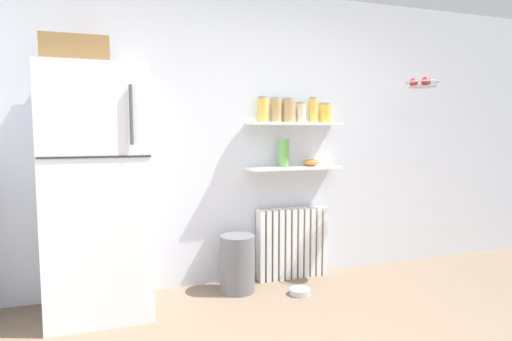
{
  "coord_description": "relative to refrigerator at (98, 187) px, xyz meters",
  "views": [
    {
      "loc": [
        -1.22,
        -1.6,
        1.37
      ],
      "look_at": [
        -0.13,
        1.6,
        1.05
      ],
      "focal_mm": 29.48,
      "sensor_mm": 36.0,
      "label": 1
    }
  ],
  "objects": [
    {
      "name": "shelf_bowl",
      "position": [
        1.84,
        0.21,
        0.12
      ],
      "size": [
        0.14,
        0.14,
        0.06
      ],
      "primitive_type": "ellipsoid",
      "color": "orange",
      "rests_on": "wall_shelf_lower"
    },
    {
      "name": "trash_bin",
      "position": [
        1.09,
        0.07,
        -0.71
      ],
      "size": [
        0.29,
        0.29,
        0.49
      ],
      "primitive_type": "cylinder",
      "color": "slate",
      "rests_on": "ground_plane"
    },
    {
      "name": "storage_jar_2",
      "position": [
        1.61,
        0.21,
        0.6
      ],
      "size": [
        0.12,
        0.12,
        0.21
      ],
      "color": "tan",
      "rests_on": "wall_shelf_upper"
    },
    {
      "name": "storage_jar_0",
      "position": [
        1.37,
        0.21,
        0.6
      ],
      "size": [
        0.1,
        0.1,
        0.22
      ],
      "color": "yellow",
      "rests_on": "wall_shelf_upper"
    },
    {
      "name": "storage_jar_1",
      "position": [
        1.49,
        0.21,
        0.6
      ],
      "size": [
        0.1,
        0.1,
        0.22
      ],
      "color": "tan",
      "rests_on": "wall_shelf_upper"
    },
    {
      "name": "wall_shelf_upper",
      "position": [
        1.67,
        0.21,
        0.48
      ],
      "size": [
        0.87,
        0.22,
        0.02
      ],
      "primitive_type": "cube",
      "color": "white"
    },
    {
      "name": "refrigerator",
      "position": [
        0.0,
        0.0,
        0.0
      ],
      "size": [
        0.73,
        0.66,
        2.01
      ],
      "color": "silver",
      "rests_on": "ground_plane"
    },
    {
      "name": "radiator",
      "position": [
        1.67,
        0.24,
        -0.63
      ],
      "size": [
        0.67,
        0.12,
        0.66
      ],
      "color": "white",
      "rests_on": "ground_plane"
    },
    {
      "name": "hanging_fruit_basket",
      "position": [
        2.71,
        -0.21,
        0.84
      ],
      "size": [
        0.29,
        0.29,
        0.09
      ],
      "color": "#B2B2B7"
    },
    {
      "name": "back_wall",
      "position": [
        1.34,
        0.37,
        0.34
      ],
      "size": [
        7.04,
        0.1,
        2.6
      ],
      "primitive_type": "cube",
      "color": "silver",
      "rests_on": "ground_plane"
    },
    {
      "name": "storage_jar_3",
      "position": [
        1.73,
        0.21,
        0.58
      ],
      "size": [
        0.09,
        0.09,
        0.18
      ],
      "color": "beige",
      "rests_on": "wall_shelf_upper"
    },
    {
      "name": "wall_shelf_lower",
      "position": [
        1.67,
        0.21,
        0.08
      ],
      "size": [
        0.87,
        0.22,
        0.02
      ],
      "primitive_type": "cube",
      "color": "white"
    },
    {
      "name": "storage_jar_5",
      "position": [
        1.98,
        0.21,
        0.58
      ],
      "size": [
        0.12,
        0.12,
        0.18
      ],
      "color": "yellow",
      "rests_on": "wall_shelf_upper"
    },
    {
      "name": "vase",
      "position": [
        1.57,
        0.21,
        0.22
      ],
      "size": [
        0.09,
        0.09,
        0.25
      ],
      "primitive_type": "cylinder",
      "color": "#66A84C",
      "rests_on": "wall_shelf_lower"
    },
    {
      "name": "storage_jar_4",
      "position": [
        1.86,
        0.21,
        0.6
      ],
      "size": [
        0.08,
        0.08,
        0.23
      ],
      "color": "yellow",
      "rests_on": "wall_shelf_upper"
    },
    {
      "name": "pet_food_bowl",
      "position": [
        1.57,
        -0.17,
        -0.93
      ],
      "size": [
        0.17,
        0.17,
        0.05
      ],
      "primitive_type": "cylinder",
      "color": "#B7B7BC",
      "rests_on": "ground_plane"
    }
  ]
}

